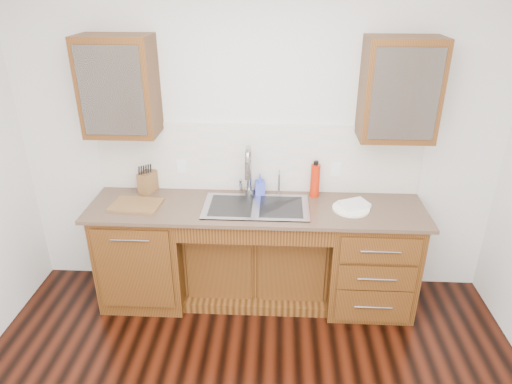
# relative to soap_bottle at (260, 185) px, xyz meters

# --- Properties ---
(wall_back) EXTENTS (4.00, 0.10, 2.70)m
(wall_back) POSITION_rel_soap_bottle_xyz_m (-0.02, 0.15, 0.35)
(wall_back) COLOR silver
(wall_back) RESTS_ON ground
(base_cabinet_left) EXTENTS (0.70, 0.62, 0.88)m
(base_cabinet_left) POSITION_rel_soap_bottle_xyz_m (-0.97, -0.21, -0.56)
(base_cabinet_left) COLOR #593014
(base_cabinet_left) RESTS_ON ground
(base_cabinet_center) EXTENTS (1.20, 0.44, 0.70)m
(base_cabinet_center) POSITION_rel_soap_bottle_xyz_m (-0.02, -0.12, -0.65)
(base_cabinet_center) COLOR #593014
(base_cabinet_center) RESTS_ON ground
(base_cabinet_right) EXTENTS (0.70, 0.62, 0.88)m
(base_cabinet_right) POSITION_rel_soap_bottle_xyz_m (0.93, -0.21, -0.56)
(base_cabinet_right) COLOR #593014
(base_cabinet_right) RESTS_ON ground
(countertop) EXTENTS (2.70, 0.65, 0.03)m
(countertop) POSITION_rel_soap_bottle_xyz_m (-0.02, -0.22, -0.10)
(countertop) COLOR #84705B
(countertop) RESTS_ON base_cabinet_left
(backsplash) EXTENTS (2.70, 0.02, 0.59)m
(backsplash) POSITION_rel_soap_bottle_xyz_m (-0.02, 0.09, 0.21)
(backsplash) COLOR beige
(backsplash) RESTS_ON wall_back
(sink) EXTENTS (0.84, 0.46, 0.19)m
(sink) POSITION_rel_soap_bottle_xyz_m (-0.02, -0.24, -0.17)
(sink) COLOR #9E9EA5
(sink) RESTS_ON countertop
(faucet) EXTENTS (0.04, 0.04, 0.40)m
(faucet) POSITION_rel_soap_bottle_xyz_m (-0.09, -0.01, 0.11)
(faucet) COLOR #999993
(faucet) RESTS_ON countertop
(filter_tap) EXTENTS (0.02, 0.02, 0.24)m
(filter_tap) POSITION_rel_soap_bottle_xyz_m (0.16, 0.00, 0.03)
(filter_tap) COLOR #999993
(filter_tap) RESTS_ON countertop
(upper_cabinet_left) EXTENTS (0.55, 0.34, 0.75)m
(upper_cabinet_left) POSITION_rel_soap_bottle_xyz_m (-1.07, -0.07, 0.83)
(upper_cabinet_left) COLOR #593014
(upper_cabinet_left) RESTS_ON wall_back
(upper_cabinet_right) EXTENTS (0.55, 0.34, 0.75)m
(upper_cabinet_right) POSITION_rel_soap_bottle_xyz_m (1.03, -0.07, 0.83)
(upper_cabinet_right) COLOR #593014
(upper_cabinet_right) RESTS_ON wall_back
(outlet_left) EXTENTS (0.08, 0.01, 0.12)m
(outlet_left) POSITION_rel_soap_bottle_xyz_m (-0.67, 0.08, 0.12)
(outlet_left) COLOR white
(outlet_left) RESTS_ON backsplash
(outlet_right) EXTENTS (0.08, 0.01, 0.12)m
(outlet_right) POSITION_rel_soap_bottle_xyz_m (0.63, 0.08, 0.12)
(outlet_right) COLOR white
(outlet_right) RESTS_ON backsplash
(soap_bottle) EXTENTS (0.09, 0.09, 0.18)m
(soap_bottle) POSITION_rel_soap_bottle_xyz_m (0.00, 0.00, 0.00)
(soap_bottle) COLOR #4151CA
(soap_bottle) RESTS_ON countertop
(water_bottle) EXTENTS (0.08, 0.08, 0.28)m
(water_bottle) POSITION_rel_soap_bottle_xyz_m (0.46, -0.01, 0.05)
(water_bottle) COLOR red
(water_bottle) RESTS_ON countertop
(plate) EXTENTS (0.39, 0.39, 0.02)m
(plate) POSITION_rel_soap_bottle_xyz_m (0.73, -0.24, -0.08)
(plate) COLOR white
(plate) RESTS_ON countertop
(dish_towel) EXTENTS (0.26, 0.23, 0.03)m
(dish_towel) POSITION_rel_soap_bottle_xyz_m (0.76, -0.21, -0.06)
(dish_towel) COLOR white
(dish_towel) RESTS_ON plate
(knife_block) EXTENTS (0.15, 0.19, 0.18)m
(knife_block) POSITION_rel_soap_bottle_xyz_m (-0.96, 0.01, 0.00)
(knife_block) COLOR #AA6026
(knife_block) RESTS_ON countertop
(cutting_board) EXTENTS (0.41, 0.31, 0.02)m
(cutting_board) POSITION_rel_soap_bottle_xyz_m (-0.99, -0.26, -0.08)
(cutting_board) COLOR #8B6142
(cutting_board) RESTS_ON countertop
(cup_left_a) EXTENTS (0.15, 0.15, 0.09)m
(cup_left_a) POSITION_rel_soap_bottle_xyz_m (-1.23, -0.07, 0.77)
(cup_left_a) COLOR silver
(cup_left_a) RESTS_ON upper_cabinet_left
(cup_left_b) EXTENTS (0.10, 0.10, 0.09)m
(cup_left_b) POSITION_rel_soap_bottle_xyz_m (-0.96, -0.07, 0.77)
(cup_left_b) COLOR white
(cup_left_b) RESTS_ON upper_cabinet_left
(cup_right_a) EXTENTS (0.15, 0.15, 0.10)m
(cup_right_a) POSITION_rel_soap_bottle_xyz_m (0.98, -0.07, 0.78)
(cup_right_a) COLOR white
(cup_right_a) RESTS_ON upper_cabinet_right
(cup_right_b) EXTENTS (0.11, 0.11, 0.08)m
(cup_right_b) POSITION_rel_soap_bottle_xyz_m (1.17, -0.07, 0.77)
(cup_right_b) COLOR silver
(cup_right_b) RESTS_ON upper_cabinet_right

